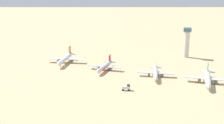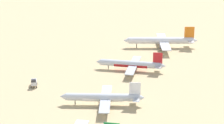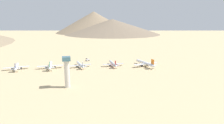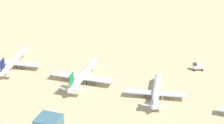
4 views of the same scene
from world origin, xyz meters
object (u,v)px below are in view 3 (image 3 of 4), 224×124
object	(u,v)px
parked_jet_1	(113,64)
parked_jet_3	(50,65)
control_tower	(67,70)
parked_jet_0	(145,63)
parked_jet_2	(80,65)
parked_jet_4	(16,67)
service_truck	(87,60)

from	to	relation	value
parked_jet_1	parked_jet_3	size ratio (longest dim) A/B	0.89
parked_jet_1	control_tower	distance (m)	90.81
parked_jet_0	parked_jet_2	size ratio (longest dim) A/B	1.23
parked_jet_4	control_tower	bearing A→B (deg)	-142.74
parked_jet_1	control_tower	bearing A→B (deg)	138.90
parked_jet_4	control_tower	xyz separation A→B (m)	(-79.16, -60.23, 12.41)
service_truck	parked_jet_0	bearing A→B (deg)	-125.16
service_truck	control_tower	bearing A→B (deg)	164.30
parked_jet_3	service_truck	distance (m)	59.16
parked_jet_4	parked_jet_2	bearing A→B (deg)	-95.15
parked_jet_2	parked_jet_4	size ratio (longest dim) A/B	0.94
service_truck	parked_jet_1	bearing A→B (deg)	-143.18
parked_jet_3	parked_jet_0	bearing A→B (deg)	-98.59
service_truck	parked_jet_3	bearing A→B (deg)	121.97
parked_jet_0	parked_jet_4	bearing A→B (deg)	82.20
service_truck	control_tower	size ratio (longest dim) A/B	0.20
parked_jet_4	control_tower	size ratio (longest dim) A/B	1.27
parked_jet_2	parked_jet_4	xyz separation A→B (m)	(6.95, 77.09, 0.23)
parked_jet_1	control_tower	world-z (taller)	control_tower
parked_jet_0	parked_jet_3	xyz separation A→B (m)	(18.20, 120.46, -0.33)
parked_jet_4	service_truck	size ratio (longest dim) A/B	6.37
service_truck	parked_jet_4	bearing A→B (deg)	106.96
parked_jet_2	parked_jet_4	bearing A→B (deg)	84.85
parked_jet_2	parked_jet_3	distance (m)	37.18
parked_jet_1	service_truck	world-z (taller)	parked_jet_1
parked_jet_4	parked_jet_0	bearing A→B (deg)	-97.80
parked_jet_2	parked_jet_3	bearing A→B (deg)	85.14
parked_jet_2	parked_jet_3	size ratio (longest dim) A/B	0.88
service_truck	control_tower	world-z (taller)	control_tower
control_tower	parked_jet_0	bearing A→B (deg)	-60.32
parked_jet_2	service_truck	world-z (taller)	parked_jet_2
parked_jet_3	control_tower	xyz separation A→B (m)	(-75.36, -20.18, 12.15)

